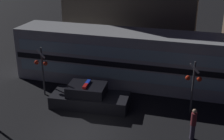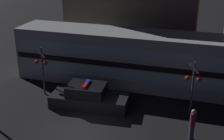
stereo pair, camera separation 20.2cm
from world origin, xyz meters
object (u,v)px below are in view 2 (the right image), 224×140
pedestrian (192,124)px  crossing_signal_near (193,83)px  train (132,58)px  police_car (89,97)px

pedestrian → crossing_signal_near: 2.81m
train → crossing_signal_near: train is taller
police_car → crossing_signal_near: size_ratio=1.52×
police_car → pedestrian: pedestrian is taller
train → police_car: bearing=-112.0°
train → pedestrian: 7.28m
crossing_signal_near → police_car: bearing=-171.9°
crossing_signal_near → pedestrian: bearing=-84.8°
train → police_car: size_ratio=3.40×
pedestrian → train: bearing=128.0°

